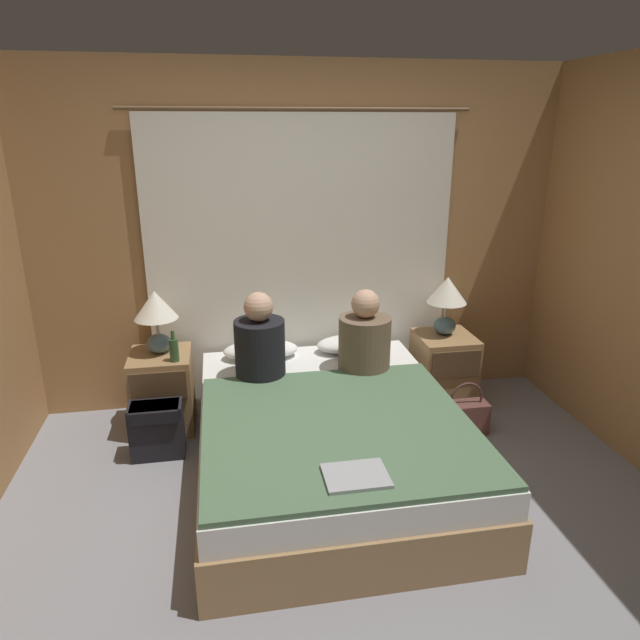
# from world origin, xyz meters

# --- Properties ---
(ground_plane) EXTENTS (16.00, 16.00, 0.00)m
(ground_plane) POSITION_xyz_m (0.00, 0.00, 0.00)
(ground_plane) COLOR gray
(wall_back) EXTENTS (3.99, 0.06, 2.50)m
(wall_back) POSITION_xyz_m (0.00, 1.79, 1.25)
(wall_back) COLOR #A37547
(wall_back) RESTS_ON ground_plane
(curtain_panel) EXTENTS (2.45, 0.02, 2.18)m
(curtain_panel) POSITION_xyz_m (0.00, 1.72, 1.09)
(curtain_panel) COLOR white
(curtain_panel) RESTS_ON ground_plane
(bed) EXTENTS (1.56, 2.04, 0.46)m
(bed) POSITION_xyz_m (0.00, 0.65, 0.23)
(bed) COLOR #99754C
(bed) RESTS_ON ground_plane
(nightstand_left) EXTENTS (0.42, 0.45, 0.56)m
(nightstand_left) POSITION_xyz_m (-1.05, 1.42, 0.28)
(nightstand_left) COLOR #937047
(nightstand_left) RESTS_ON ground_plane
(nightstand_right) EXTENTS (0.42, 0.45, 0.56)m
(nightstand_right) POSITION_xyz_m (1.05, 1.42, 0.28)
(nightstand_right) COLOR #937047
(nightstand_right) RESTS_ON ground_plane
(lamp_left) EXTENTS (0.30, 0.30, 0.45)m
(lamp_left) POSITION_xyz_m (-1.05, 1.46, 0.86)
(lamp_left) COLOR slate
(lamp_left) RESTS_ON nightstand_left
(lamp_right) EXTENTS (0.30, 0.30, 0.45)m
(lamp_right) POSITION_xyz_m (1.05, 1.46, 0.86)
(lamp_right) COLOR slate
(lamp_right) RESTS_ON nightstand_right
(pillow_left) EXTENTS (0.54, 0.28, 0.12)m
(pillow_left) POSITION_xyz_m (-0.34, 1.49, 0.52)
(pillow_left) COLOR white
(pillow_left) RESTS_ON bed
(pillow_right) EXTENTS (0.54, 0.28, 0.12)m
(pillow_right) POSITION_xyz_m (0.34, 1.49, 0.52)
(pillow_right) COLOR white
(pillow_right) RESTS_ON bed
(blanket_on_bed) EXTENTS (1.50, 1.46, 0.03)m
(blanket_on_bed) POSITION_xyz_m (0.00, 0.39, 0.47)
(blanket_on_bed) COLOR #4C6B4C
(blanket_on_bed) RESTS_ON bed
(person_left_in_bed) EXTENTS (0.33, 0.33, 0.59)m
(person_left_in_bed) POSITION_xyz_m (-0.37, 1.15, 0.70)
(person_left_in_bed) COLOR black
(person_left_in_bed) RESTS_ON bed
(person_right_in_bed) EXTENTS (0.36, 0.36, 0.58)m
(person_right_in_bed) POSITION_xyz_m (0.34, 1.15, 0.68)
(person_right_in_bed) COLOR brown
(person_right_in_bed) RESTS_ON bed
(beer_bottle_on_left_stand) EXTENTS (0.06, 0.06, 0.22)m
(beer_bottle_on_left_stand) POSITION_xyz_m (-0.93, 1.28, 0.64)
(beer_bottle_on_left_stand) COLOR #2D4C28
(beer_bottle_on_left_stand) RESTS_ON nightstand_left
(laptop_on_bed) EXTENTS (0.30, 0.24, 0.02)m
(laptop_on_bed) POSITION_xyz_m (-0.02, -0.13, 0.49)
(laptop_on_bed) COLOR #9EA0A5
(laptop_on_bed) RESTS_ON blanket_on_bed
(backpack_on_floor) EXTENTS (0.34, 0.21, 0.37)m
(backpack_on_floor) POSITION_xyz_m (-1.06, 1.04, 0.21)
(backpack_on_floor) COLOR black
(backpack_on_floor) RESTS_ON ground_plane
(handbag_on_floor) EXTENTS (0.32, 0.15, 0.39)m
(handbag_on_floor) POSITION_xyz_m (1.04, 0.96, 0.13)
(handbag_on_floor) COLOR brown
(handbag_on_floor) RESTS_ON ground_plane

